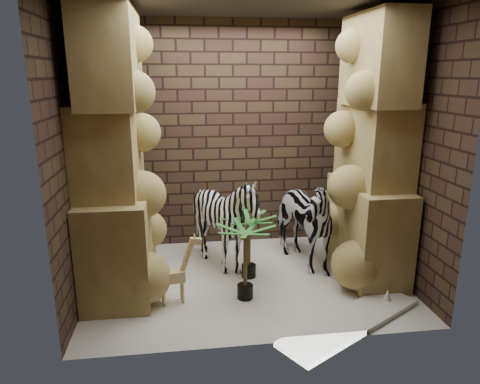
{
  "coord_description": "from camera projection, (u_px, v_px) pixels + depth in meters",
  "views": [
    {
      "loc": [
        -0.7,
        -4.56,
        2.31
      ],
      "look_at": [
        -0.06,
        0.15,
        1.02
      ],
      "focal_mm": 32.65,
      "sensor_mm": 36.0,
      "label": 1
    }
  ],
  "objects": [
    {
      "name": "wall_front",
      "position": [
        271.0,
        179.0,
        3.47
      ],
      "size": [
        3.5,
        0.0,
        3.5
      ],
      "primitive_type": "plane",
      "rotation": [
        -1.57,
        0.0,
        0.0
      ],
      "color": "#36221C",
      "rests_on": "ground"
    },
    {
      "name": "palm_front",
      "position": [
        249.0,
        246.0,
        5.05
      ],
      "size": [
        0.36,
        0.36,
        0.77
      ],
      "primitive_type": null,
      "color": "#2A6E22",
      "rests_on": "floor"
    },
    {
      "name": "wall_right",
      "position": [
        401.0,
        149.0,
        4.9
      ],
      "size": [
        0.0,
        3.0,
        3.0
      ],
      "primitive_type": "plane",
      "rotation": [
        1.57,
        0.0,
        -1.57
      ],
      "color": "#36221C",
      "rests_on": "ground"
    },
    {
      "name": "wall_back",
      "position": [
        233.0,
        136.0,
        5.86
      ],
      "size": [
        3.5,
        0.0,
        3.5
      ],
      "primitive_type": "plane",
      "rotation": [
        1.57,
        0.0,
        0.0
      ],
      "color": "#36221C",
      "rests_on": "ground"
    },
    {
      "name": "ceiling",
      "position": [
        248.0,
        1.0,
        4.28
      ],
      "size": [
        3.5,
        3.5,
        0.0
      ],
      "primitive_type": "plane",
      "rotation": [
        3.14,
        0.0,
        0.0
      ],
      "color": "#322F2C",
      "rests_on": "ground"
    },
    {
      "name": "rock_pillar_left",
      "position": [
        113.0,
        156.0,
        4.49
      ],
      "size": [
        0.68,
        1.3,
        3.0
      ],
      "primitive_type": null,
      "color": "tan",
      "rests_on": "floor"
    },
    {
      "name": "palm_back",
      "position": [
        245.0,
        262.0,
        4.55
      ],
      "size": [
        0.36,
        0.36,
        0.83
      ],
      "primitive_type": null,
      "color": "#2A6E22",
      "rests_on": "floor"
    },
    {
      "name": "zebra_right",
      "position": [
        299.0,
        212.0,
        5.3
      ],
      "size": [
        0.94,
        1.29,
        1.37
      ],
      "primitive_type": "imported",
      "rotation": [
        0.0,
        0.0,
        0.3
      ],
      "color": "white",
      "rests_on": "floor"
    },
    {
      "name": "zebra_left",
      "position": [
        225.0,
        226.0,
        5.21
      ],
      "size": [
        1.28,
        1.44,
        1.1
      ],
      "primitive_type": "imported",
      "rotation": [
        0.0,
        0.0,
        -0.29
      ],
      "color": "white",
      "rests_on": "floor"
    },
    {
      "name": "surfboard",
      "position": [
        352.0,
        322.0,
        4.16
      ],
      "size": [
        1.63,
        1.21,
        0.05
      ],
      "primitive_type": "cube",
      "rotation": [
        0.0,
        0.0,
        0.54
      ],
      "color": "silver",
      "rests_on": "floor"
    },
    {
      "name": "wall_left",
      "position": [
        78.0,
        156.0,
        4.44
      ],
      "size": [
        0.0,
        3.0,
        3.0
      ],
      "primitive_type": "plane",
      "rotation": [
        1.57,
        0.0,
        1.57
      ],
      "color": "#36221C",
      "rests_on": "ground"
    },
    {
      "name": "rock_pillar_right",
      "position": [
        373.0,
        149.0,
        4.85
      ],
      "size": [
        0.58,
        1.25,
        3.0
      ],
      "primitive_type": null,
      "color": "tan",
      "rests_on": "floor"
    },
    {
      "name": "floor",
      "position": [
        247.0,
        280.0,
        5.06
      ],
      "size": [
        3.5,
        3.5,
        0.0
      ],
      "primitive_type": "plane",
      "color": "silver",
      "rests_on": "ground"
    },
    {
      "name": "giraffe_toy",
      "position": [
        172.0,
        270.0,
        4.46
      ],
      "size": [
        0.4,
        0.2,
        0.75
      ],
      "primitive_type": null,
      "rotation": [
        0.0,
        0.0,
        0.18
      ],
      "color": "#DBC081",
      "rests_on": "floor"
    }
  ]
}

